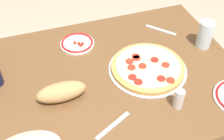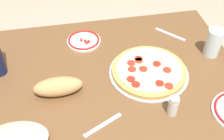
% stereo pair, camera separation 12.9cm
% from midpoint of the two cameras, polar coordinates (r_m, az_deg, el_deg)
% --- Properties ---
extents(dining_table, '(1.15, 0.86, 0.75)m').
position_cam_midpoint_polar(dining_table, '(1.41, -2.63, -5.02)').
color(dining_table, brown).
rests_on(dining_table, ground).
extents(pepperoni_pizza, '(0.35, 0.35, 0.03)m').
position_cam_midpoint_polar(pepperoni_pizza, '(1.32, 4.13, 0.35)').
color(pepperoni_pizza, '#B7B7BC').
rests_on(pepperoni_pizza, dining_table).
extents(water_glass, '(0.07, 0.07, 0.14)m').
position_cam_midpoint_polar(water_glass, '(1.47, 15.08, 6.52)').
color(water_glass, silver).
rests_on(water_glass, dining_table).
extents(side_plate_far, '(0.17, 0.17, 0.02)m').
position_cam_midpoint_polar(side_plate_far, '(1.48, -9.19, 4.99)').
color(side_plate_far, white).
rests_on(side_plate_far, dining_table).
extents(bread_loaf, '(0.20, 0.09, 0.08)m').
position_cam_midpoint_polar(bread_loaf, '(1.21, -12.72, -4.28)').
color(bread_loaf, tan).
rests_on(bread_loaf, dining_table).
extents(spice_shaker, '(0.04, 0.04, 0.09)m').
position_cam_midpoint_polar(spice_shaker, '(1.17, 9.67, -5.71)').
color(spice_shaker, silver).
rests_on(spice_shaker, dining_table).
extents(fork_left, '(0.13, 0.14, 0.00)m').
position_cam_midpoint_polar(fork_left, '(1.57, 7.05, 7.53)').
color(fork_left, '#B7B7BC').
rests_on(fork_left, dining_table).
extents(fork_right, '(0.16, 0.09, 0.00)m').
position_cam_midpoint_polar(fork_right, '(1.13, -3.16, -10.80)').
color(fork_right, '#B7B7BC').
rests_on(fork_right, dining_table).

